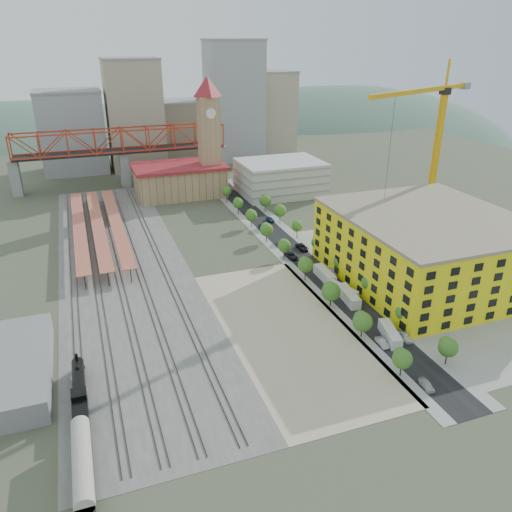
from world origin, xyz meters
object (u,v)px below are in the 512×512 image
object	(u,v)px
coach	(83,466)
site_trailer_d	(325,275)
car_0	(427,385)
site_trailer_c	(342,291)
locomotive	(79,391)
site_trailer_b	(348,296)
clock_tower	(209,126)
construction_building	(427,248)
site_trailer_a	(390,334)
tower_crane	(433,134)

from	to	relation	value
coach	site_trailer_d	world-z (taller)	coach
car_0	site_trailer_c	bearing A→B (deg)	92.98
locomotive	site_trailer_b	xyz separation A→B (m)	(66.00, 16.22, -0.55)
coach	site_trailer_c	xyz separation A→B (m)	(66.00, 39.51, -1.59)
site_trailer_d	locomotive	bearing A→B (deg)	-153.85
site_trailer_c	car_0	xyz separation A→B (m)	(-3.00, -39.06, -0.58)
clock_tower	site_trailer_d	bearing A→B (deg)	-84.98
clock_tower	site_trailer_d	size ratio (longest dim) A/B	5.22
construction_building	site_trailer_b	distance (m)	27.56
coach	site_trailer_d	bearing A→B (deg)	36.79
site_trailer_a	site_trailer_b	bearing A→B (deg)	104.71
coach	site_trailer_d	size ratio (longest dim) A/B	1.73
coach	site_trailer_c	distance (m)	76.94
site_trailer_c	car_0	distance (m)	39.18
site_trailer_b	car_0	xyz separation A→B (m)	(-3.00, -35.65, -0.67)
clock_tower	tower_crane	xyz separation A→B (m)	(52.32, -73.64, 5.94)
site_trailer_b	car_0	size ratio (longest dim) A/B	2.40
clock_tower	site_trailer_b	world-z (taller)	clock_tower
tower_crane	coach	bearing A→B (deg)	-148.80
clock_tower	car_0	bearing A→B (deg)	-87.95
coach	car_0	size ratio (longest dim) A/B	4.11
site_trailer_d	car_0	distance (m)	48.99
coach	car_0	xyz separation A→B (m)	(63.00, 0.46, -2.17)
construction_building	site_trailer_b	size ratio (longest dim) A/B	5.01
coach	construction_building	bearing A→B (deg)	23.74
site_trailer_b	clock_tower	bearing A→B (deg)	100.55
clock_tower	tower_crane	distance (m)	90.53
site_trailer_a	tower_crane	bearing A→B (deg)	62.76
construction_building	site_trailer_d	xyz separation A→B (m)	(-26.00, 8.90, -8.05)
clock_tower	construction_building	size ratio (longest dim) A/B	1.03
locomotive	coach	xyz separation A→B (m)	(0.00, -19.88, 0.95)
site_trailer_a	site_trailer_c	bearing A→B (deg)	104.71
clock_tower	construction_building	distance (m)	107.36
coach	site_trailer_c	size ratio (longest dim) A/B	1.82
locomotive	site_trailer_c	bearing A→B (deg)	16.57
locomotive	coach	bearing A→B (deg)	-90.00
tower_crane	site_trailer_d	size ratio (longest dim) A/B	5.64
construction_building	site_trailer_d	size ratio (longest dim) A/B	5.08
tower_crane	site_trailer_c	bearing A→B (deg)	-148.37
locomotive	coach	distance (m)	19.90
site_trailer_d	clock_tower	bearing A→B (deg)	97.11
construction_building	site_trailer_c	bearing A→B (deg)	-177.93
site_trailer_c	clock_tower	bearing A→B (deg)	76.76
construction_building	tower_crane	world-z (taller)	tower_crane
car_0	site_trailer_b	bearing A→B (deg)	92.57
construction_building	coach	bearing A→B (deg)	-156.26
tower_crane	clock_tower	bearing A→B (deg)	125.39
site_trailer_a	site_trailer_c	size ratio (longest dim) A/B	1.00
construction_building	tower_crane	xyz separation A→B (m)	(18.32, 26.35, 25.23)
locomotive	site_trailer_d	distance (m)	72.28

